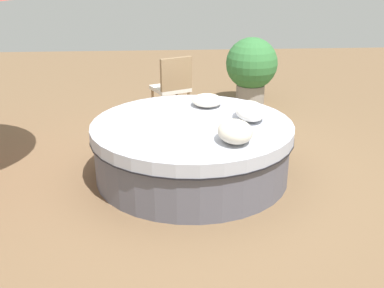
{
  "coord_description": "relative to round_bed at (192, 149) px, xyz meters",
  "views": [
    {
      "loc": [
        4.81,
        -0.32,
        2.35
      ],
      "look_at": [
        0.0,
        0.0,
        0.39
      ],
      "focal_mm": 42.46,
      "sensor_mm": 36.0,
      "label": 1
    }
  ],
  "objects": [
    {
      "name": "throw_pillow_0",
      "position": [
        0.59,
        0.39,
        0.42
      ],
      "size": [
        0.48,
        0.35,
        0.21
      ],
      "primitive_type": "ellipsoid",
      "color": "beige",
      "rests_on": "round_bed"
    },
    {
      "name": "round_bed",
      "position": [
        0.0,
        0.0,
        0.0
      ],
      "size": [
        2.29,
        2.29,
        0.65
      ],
      "color": "#595966",
      "rests_on": "ground_plane"
    },
    {
      "name": "throw_pillow_1",
      "position": [
        -0.08,
        0.67,
        0.42
      ],
      "size": [
        0.53,
        0.34,
        0.2
      ],
      "primitive_type": "ellipsoid",
      "color": "white",
      "rests_on": "round_bed"
    },
    {
      "name": "throw_pillow_2",
      "position": [
        -0.63,
        0.23,
        0.39
      ],
      "size": [
        0.42,
        0.38,
        0.14
      ],
      "primitive_type": "ellipsoid",
      "color": "silver",
      "rests_on": "round_bed"
    },
    {
      "name": "planter",
      "position": [
        -2.84,
        1.22,
        0.31
      ],
      "size": [
        0.89,
        0.89,
        1.14
      ],
      "color": "gray",
      "rests_on": "ground_plane"
    },
    {
      "name": "patio_chair",
      "position": [
        -2.14,
        -0.16,
        0.23
      ],
      "size": [
        0.67,
        0.68,
        0.98
      ],
      "rotation": [
        0.0,
        0.0,
        2.01
      ],
      "color": "#997A56",
      "rests_on": "ground_plane"
    },
    {
      "name": "ground_plane",
      "position": [
        0.0,
        0.0,
        -0.33
      ],
      "size": [
        16.0,
        16.0,
        0.0
      ],
      "primitive_type": "plane",
      "color": "brown"
    }
  ]
}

